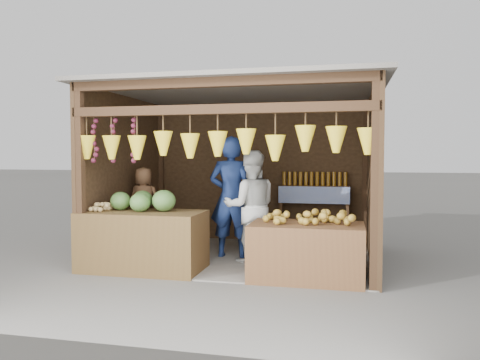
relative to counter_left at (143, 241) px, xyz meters
name	(u,v)px	position (x,y,z in m)	size (l,w,h in m)	color
ground	(242,258)	(1.18, 1.10, -0.42)	(80.00, 80.00, 0.00)	#514F49
stall_structure	(239,152)	(1.15, 1.06, 1.25)	(4.30, 3.30, 2.66)	slate
back_shelf	(314,197)	(2.23, 2.38, 0.46)	(1.25, 0.32, 1.32)	#382314
counter_left	(143,241)	(0.00, 0.00, 0.00)	(1.71, 0.85, 0.83)	#493218
counter_right	(306,252)	(2.29, 0.00, -0.05)	(1.46, 0.85, 0.73)	#4E2B1A
stool	(144,244)	(-0.47, 1.08, -0.26)	(0.33, 0.33, 0.31)	black
man_standing	(231,197)	(1.03, 1.04, 0.54)	(0.70, 0.46, 1.92)	navy
woman_standing	(251,207)	(1.39, 0.82, 0.43)	(0.82, 0.64, 1.69)	beige
vendor_seated	(144,201)	(-0.47, 1.08, 0.45)	(0.55, 0.36, 1.12)	brown
melon_pile	(143,199)	(-0.04, 0.09, 0.58)	(1.00, 0.50, 0.32)	#124413
tanfruit_pile	(103,206)	(-0.58, -0.05, 0.48)	(0.34, 0.40, 0.13)	tan
mango_pile	(311,215)	(2.35, 0.03, 0.43)	(1.40, 0.64, 0.22)	#BA5118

